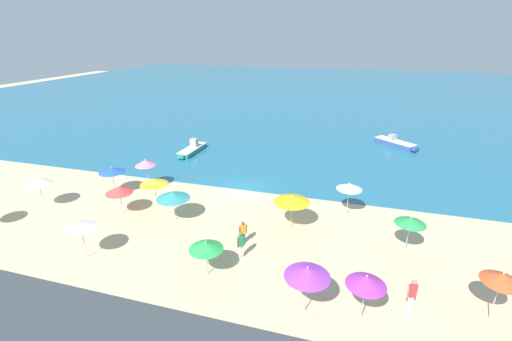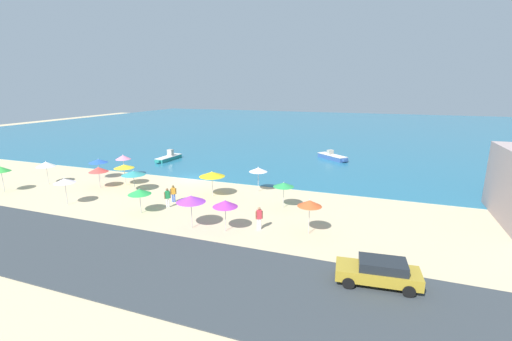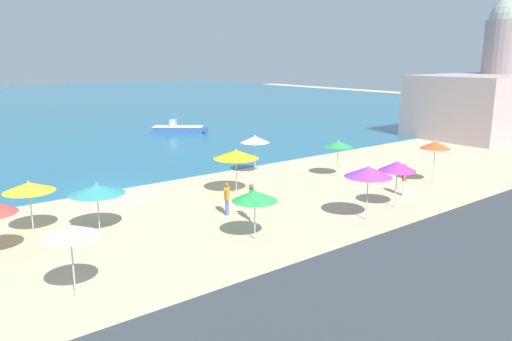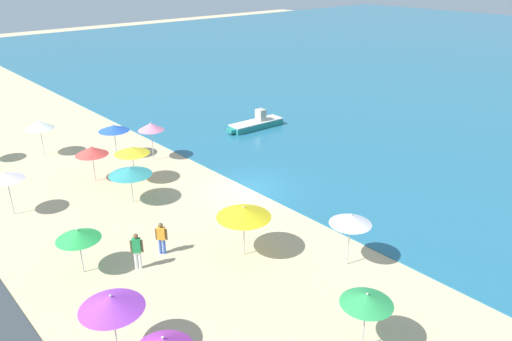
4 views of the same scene
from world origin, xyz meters
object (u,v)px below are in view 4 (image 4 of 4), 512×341
(beach_umbrella_5, at_px, (91,151))
(bather_1, at_px, (137,249))
(beach_umbrella_1, at_px, (351,219))
(beach_umbrella_2, at_px, (78,235))
(bather_0, at_px, (161,236))
(beach_umbrella_4, at_px, (114,128))
(beach_umbrella_13, at_px, (39,125))
(beach_umbrella_3, at_px, (111,302))
(beach_umbrella_8, at_px, (130,171))
(beach_umbrella_11, at_px, (244,212))
(skiff_offshore, at_px, (256,124))
(beach_umbrella_7, at_px, (132,150))
(beach_umbrella_10, at_px, (6,176))
(beach_umbrella_6, at_px, (367,299))
(beach_umbrella_9, at_px, (151,127))

(beach_umbrella_5, distance_m, bather_1, 10.64)
(beach_umbrella_1, height_order, beach_umbrella_2, beach_umbrella_1)
(bather_0, bearing_deg, beach_umbrella_4, 161.99)
(beach_umbrella_5, xyz_separation_m, beach_umbrella_13, (-6.49, -0.77, 0.23))
(beach_umbrella_2, height_order, bather_1, beach_umbrella_2)
(beach_umbrella_1, xyz_separation_m, beach_umbrella_3, (-1.59, -10.38, 0.01))
(beach_umbrella_4, distance_m, beach_umbrella_13, 5.19)
(beach_umbrella_8, bearing_deg, beach_umbrella_13, -174.24)
(beach_umbrella_11, bearing_deg, skiff_offshore, 136.95)
(beach_umbrella_1, relative_size, beach_umbrella_3, 0.98)
(beach_umbrella_7, bearing_deg, beach_umbrella_11, -1.01)
(beach_umbrella_3, relative_size, beach_umbrella_10, 1.05)
(beach_umbrella_4, bearing_deg, beach_umbrella_6, -5.28)
(skiff_offshore, bearing_deg, beach_umbrella_1, -29.42)
(beach_umbrella_3, height_order, beach_umbrella_8, beach_umbrella_3)
(beach_umbrella_1, xyz_separation_m, bather_1, (-5.90, -7.20, -1.29))
(beach_umbrella_1, distance_m, skiff_offshore, 19.91)
(beach_umbrella_5, distance_m, skiff_offshore, 14.36)
(beach_umbrella_8, height_order, skiff_offshore, beach_umbrella_8)
(beach_umbrella_7, bearing_deg, beach_umbrella_8, -30.87)
(beach_umbrella_11, height_order, bather_0, beach_umbrella_11)
(beach_umbrella_10, bearing_deg, beach_umbrella_4, 116.68)
(beach_umbrella_8, height_order, beach_umbrella_9, beach_umbrella_9)
(beach_umbrella_1, height_order, beach_umbrella_9, beach_umbrella_9)
(beach_umbrella_2, bearing_deg, beach_umbrella_11, 59.97)
(beach_umbrella_3, height_order, beach_umbrella_6, beach_umbrella_3)
(beach_umbrella_2, xyz_separation_m, beach_umbrella_8, (-4.70, 4.97, 0.01))
(beach_umbrella_1, relative_size, beach_umbrella_13, 1.01)
(beach_umbrella_5, bearing_deg, beach_umbrella_9, 98.22)
(beach_umbrella_6, bearing_deg, beach_umbrella_1, 134.80)
(beach_umbrella_13, bearing_deg, beach_umbrella_2, -14.19)
(beach_umbrella_3, distance_m, beach_umbrella_11, 7.70)
(bather_0, xyz_separation_m, bather_1, (0.36, -1.45, 0.09))
(beach_umbrella_10, bearing_deg, skiff_offshore, 96.98)
(beach_umbrella_2, relative_size, beach_umbrella_13, 0.85)
(beach_umbrella_5, relative_size, bather_1, 1.31)
(beach_umbrella_2, relative_size, beach_umbrella_4, 0.92)
(beach_umbrella_11, bearing_deg, beach_umbrella_4, 174.99)
(beach_umbrella_2, xyz_separation_m, beach_umbrella_5, (-8.90, 4.66, 0.09))
(beach_umbrella_7, bearing_deg, beach_umbrella_9, 131.93)
(beach_umbrella_5, height_order, bather_0, beach_umbrella_5)
(beach_umbrella_9, xyz_separation_m, bather_1, (10.90, -7.20, -1.38))
(beach_umbrella_2, bearing_deg, beach_umbrella_9, 136.21)
(beach_umbrella_4, relative_size, beach_umbrella_13, 0.93)
(beach_umbrella_3, relative_size, beach_umbrella_7, 1.11)
(beach_umbrella_1, relative_size, beach_umbrella_5, 1.12)
(beach_umbrella_8, xyz_separation_m, bather_0, (5.69, -1.56, -1.00))
(beach_umbrella_3, relative_size, bather_0, 1.62)
(beach_umbrella_1, height_order, beach_umbrella_10, beach_umbrella_1)
(beach_umbrella_6, xyz_separation_m, beach_umbrella_11, (-7.36, 0.75, 0.12))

